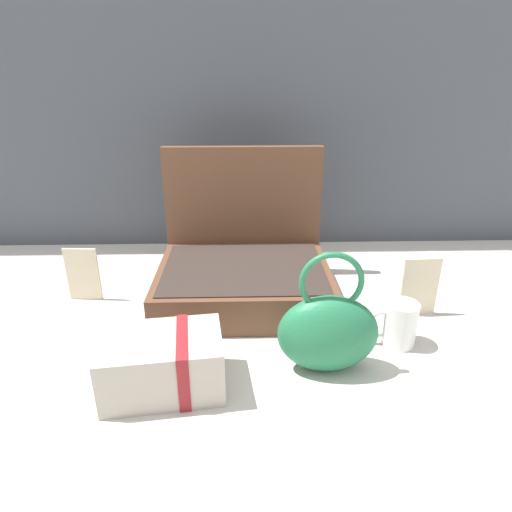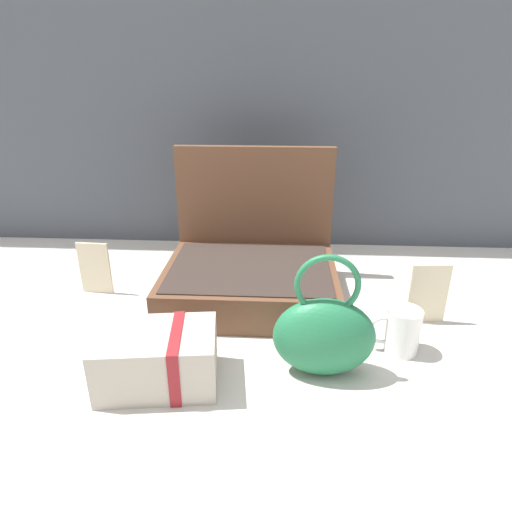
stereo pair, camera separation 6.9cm
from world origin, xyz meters
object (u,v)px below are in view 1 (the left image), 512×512
(teal_pouch_handbag, at_px, (328,331))
(coffee_mug, at_px, (399,324))
(open_suitcase, at_px, (244,267))
(poster_card_right, at_px, (420,287))
(cream_toiletry_bag, at_px, (165,363))
(info_card_left, at_px, (83,274))

(teal_pouch_handbag, relative_size, coffee_mug, 2.32)
(open_suitcase, distance_m, coffee_mug, 0.40)
(poster_card_right, bearing_deg, open_suitcase, 159.87)
(teal_pouch_handbag, xyz_separation_m, cream_toiletry_bag, (-0.30, -0.05, -0.03))
(poster_card_right, bearing_deg, info_card_left, 168.84)
(open_suitcase, distance_m, poster_card_right, 0.42)
(open_suitcase, height_order, coffee_mug, open_suitcase)
(coffee_mug, distance_m, info_card_left, 0.75)
(cream_toiletry_bag, height_order, coffee_mug, cream_toiletry_bag)
(open_suitcase, height_order, teal_pouch_handbag, open_suitcase)
(poster_card_right, bearing_deg, teal_pouch_handbag, -145.92)
(teal_pouch_handbag, bearing_deg, poster_card_right, 38.38)
(open_suitcase, bearing_deg, coffee_mug, -35.98)
(cream_toiletry_bag, relative_size, coffee_mug, 2.16)
(poster_card_right, bearing_deg, coffee_mug, -130.03)
(info_card_left, xyz_separation_m, poster_card_right, (0.81, -0.10, 0.00))
(teal_pouch_handbag, relative_size, poster_card_right, 1.72)
(coffee_mug, xyz_separation_m, info_card_left, (-0.72, 0.22, 0.02))
(coffee_mug, bearing_deg, poster_card_right, 54.28)
(cream_toiletry_bag, bearing_deg, teal_pouch_handbag, 8.53)
(cream_toiletry_bag, distance_m, poster_card_right, 0.60)
(cream_toiletry_bag, bearing_deg, coffee_mug, 15.01)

